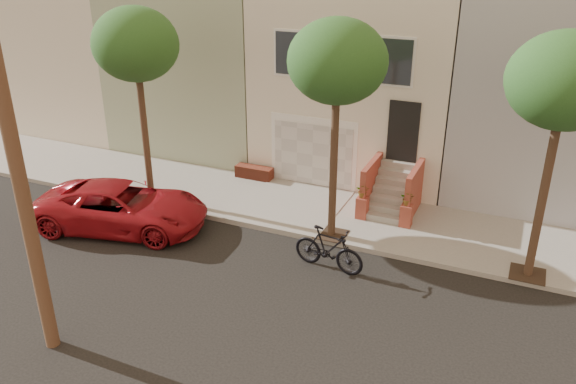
% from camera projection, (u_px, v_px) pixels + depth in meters
% --- Properties ---
extents(ground, '(90.00, 90.00, 0.00)m').
position_uv_depth(ground, '(240.00, 299.00, 14.35)').
color(ground, black).
rests_on(ground, ground).
extents(sidewalk, '(40.00, 3.70, 0.15)m').
position_uv_depth(sidewalk, '(317.00, 211.00, 18.79)').
color(sidewalk, gray).
rests_on(sidewalk, ground).
extents(house_row, '(33.10, 11.70, 7.00)m').
position_uv_depth(house_row, '(374.00, 68.00, 22.22)').
color(house_row, beige).
rests_on(house_row, sidewalk).
extents(tree_left, '(2.70, 2.57, 6.30)m').
position_uv_depth(tree_left, '(136.00, 46.00, 17.50)').
color(tree_left, '#2D2116').
rests_on(tree_left, sidewalk).
extents(tree_mid, '(2.70, 2.57, 6.30)m').
position_uv_depth(tree_mid, '(337.00, 63.00, 15.10)').
color(tree_mid, '#2D2116').
rests_on(tree_mid, sidewalk).
extents(tree_right, '(2.70, 2.57, 6.30)m').
position_uv_depth(tree_right, '(566.00, 83.00, 13.07)').
color(tree_right, '#2D2116').
rests_on(tree_right, sidewalk).
extents(pickup_truck, '(5.62, 3.54, 1.45)m').
position_uv_depth(pickup_truck, '(122.00, 207.00, 17.59)').
color(pickup_truck, maroon).
rests_on(pickup_truck, ground).
extents(motorcycle, '(2.09, 0.82, 1.22)m').
position_uv_depth(motorcycle, '(329.00, 249.00, 15.44)').
color(motorcycle, black).
rests_on(motorcycle, ground).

